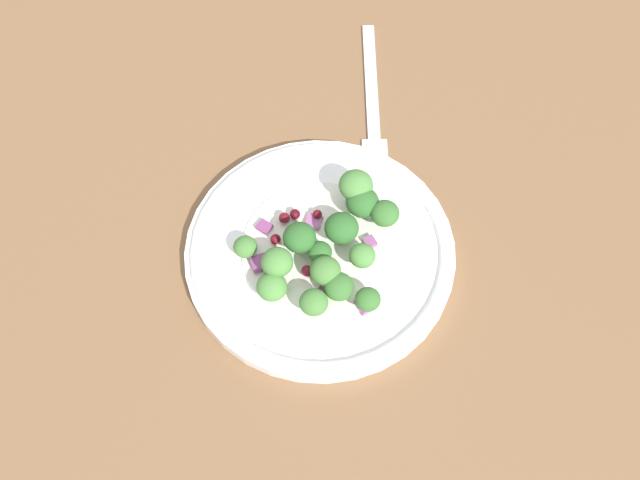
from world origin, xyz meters
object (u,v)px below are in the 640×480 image
object	(u,v)px
broccoli_floret_0	(385,214)
fork	(372,103)
broccoli_floret_1	(339,287)
plate	(320,251)
broccoli_floret_2	(277,263)

from	to	relation	value
broccoli_floret_0	fork	world-z (taller)	broccoli_floret_0
broccoli_floret_0	broccoli_floret_1	xyz separation A→B (cm)	(-6.47, -4.44, -0.25)
plate	broccoli_floret_0	distance (cm)	6.41
broccoli_floret_0	plate	bearing A→B (deg)	176.79
broccoli_floret_2	fork	bearing A→B (deg)	41.11
plate	broccoli_floret_0	bearing A→B (deg)	-3.21
plate	broccoli_floret_1	bearing A→B (deg)	-96.74
plate	broccoli_floret_0	size ratio (longest dim) A/B	9.26
broccoli_floret_1	broccoli_floret_2	xyz separation A→B (cm)	(-3.68, 3.89, 0.49)
broccoli_floret_0	fork	xyz separation A→B (cm)	(5.93, 13.49, -3.08)
plate	broccoli_floret_0	world-z (taller)	broccoli_floret_0
broccoli_floret_0	broccoli_floret_1	distance (cm)	7.85
plate	broccoli_floret_2	distance (cm)	5.11
broccoli_floret_1	broccoli_floret_2	distance (cm)	5.38
broccoli_floret_1	fork	xyz separation A→B (cm)	(12.41, 17.94, -2.83)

